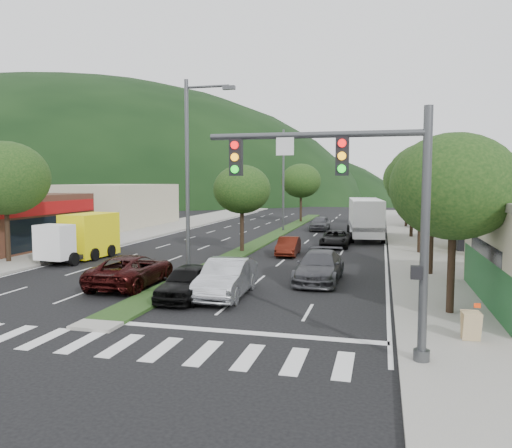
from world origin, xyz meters
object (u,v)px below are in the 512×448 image
(tree_r_e, at_px, (407,182))
(streetlight_near, at_px, (191,170))
(tree_r_b, at_px, (433,181))
(car_queue_c, at_px, (288,246))
(sedan_silver, at_px, (227,278))
(car_queue_b, at_px, (319,267))
(streetlight_mid, at_px, (285,175))
(tree_med_near, at_px, (242,189))
(box_truck, at_px, (83,238))
(tree_r_a, at_px, (454,187))
(tree_med_far, at_px, (301,181))
(motorhome, at_px, (365,218))
(a_frame_sign, at_px, (471,323))
(car_queue_a, at_px, (188,282))
(tree_r_d, at_px, (413,179))
(suv_maroon, at_px, (132,270))
(tree_l_a, at_px, (5,178))
(tree_r_c, at_px, (421,185))
(traffic_signal, at_px, (365,195))
(car_queue_d, at_px, (335,239))

(tree_r_e, height_order, streetlight_near, streetlight_near)
(tree_r_b, xyz_separation_m, car_queue_c, (-8.61, 5.51, -4.42))
(sedan_silver, distance_m, car_queue_b, 5.48)
(streetlight_mid, bearing_deg, tree_med_near, -90.78)
(car_queue_b, bearing_deg, box_truck, 168.92)
(box_truck, bearing_deg, tree_r_a, 162.17)
(car_queue_c, bearing_deg, tree_med_far, 94.55)
(tree_r_a, distance_m, tree_r_b, 8.00)
(car_queue_c, height_order, motorhome, motorhome)
(tree_med_far, distance_m, box_truck, 32.96)
(sedan_silver, height_order, a_frame_sign, sedan_silver)
(tree_med_near, distance_m, sedan_silver, 13.84)
(car_queue_a, relative_size, motorhome, 0.47)
(sedan_silver, bearing_deg, car_queue_c, 86.43)
(tree_r_d, bearing_deg, motorhome, -160.48)
(suv_maroon, bearing_deg, tree_med_near, -101.05)
(tree_r_b, bearing_deg, car_queue_b, -152.82)
(tree_r_b, relative_size, motorhome, 0.76)
(tree_med_near, bearing_deg, tree_r_b, -26.57)
(tree_l_a, bearing_deg, car_queue_a, -22.58)
(tree_r_a, distance_m, tree_r_d, 26.00)
(car_queue_b, bearing_deg, streetlight_mid, 105.84)
(tree_r_e, distance_m, car_queue_a, 37.56)
(tree_r_e, relative_size, a_frame_sign, 5.57)
(sedan_silver, bearing_deg, car_queue_b, 48.36)
(suv_maroon, xyz_separation_m, car_queue_a, (3.55, -1.74, -0.03))
(tree_l_a, distance_m, car_queue_c, 18.16)
(tree_l_a, height_order, car_queue_a, tree_l_a)
(streetlight_mid, relative_size, car_queue_b, 1.92)
(tree_r_c, bearing_deg, tree_r_b, -90.00)
(tree_r_b, bearing_deg, tree_r_c, 90.00)
(tree_r_b, xyz_separation_m, streetlight_mid, (-11.79, 21.00, 0.55))
(tree_r_a, bearing_deg, traffic_signal, -118.20)
(tree_r_a, distance_m, car_queue_d, 19.88)
(traffic_signal, xyz_separation_m, car_queue_d, (-2.94, 24.05, -4.02))
(tree_med_far, distance_m, sedan_silver, 39.36)
(suv_maroon, relative_size, motorhome, 0.60)
(tree_r_b, distance_m, tree_med_far, 34.18)
(a_frame_sign, bearing_deg, car_queue_b, 120.38)
(box_truck, bearing_deg, tree_r_b, -177.16)
(suv_maroon, xyz_separation_m, car_queue_c, (5.44, 11.59, -0.14))
(tree_r_a, height_order, car_queue_d, tree_r_a)
(tree_l_a, xyz_separation_m, suv_maroon, (10.45, -4.08, -4.42))
(sedan_silver, bearing_deg, tree_r_d, 68.48)
(suv_maroon, bearing_deg, traffic_signal, 144.63)
(tree_r_c, height_order, sedan_silver, tree_r_c)
(tree_med_near, height_order, motorhome, tree_med_near)
(tree_med_near, distance_m, car_queue_d, 8.48)
(car_queue_d, height_order, a_frame_sign, a_frame_sign)
(car_queue_d, bearing_deg, tree_med_far, 105.48)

